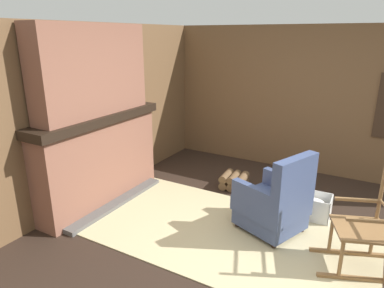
{
  "coord_description": "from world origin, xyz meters",
  "views": [
    {
      "loc": [
        0.85,
        -3.11,
        2.2
      ],
      "look_at": [
        -1.15,
        0.41,
        0.9
      ],
      "focal_mm": 32.0,
      "sensor_mm": 36.0,
      "label": 1
    }
  ],
  "objects_px": {
    "storage_case": "(128,100)",
    "decorative_plate_on_mantel": "(84,105)",
    "armchair": "(274,204)",
    "laundry_basket": "(313,206)",
    "oil_lamp_vase": "(62,114)",
    "firewood_stack": "(234,181)",
    "rocking_chair": "(365,231)"
  },
  "relations": [
    {
      "from": "laundry_basket",
      "to": "decorative_plate_on_mantel",
      "type": "relative_size",
      "value": 1.45
    },
    {
      "from": "storage_case",
      "to": "firewood_stack",
      "type": "bearing_deg",
      "value": 22.57
    },
    {
      "from": "firewood_stack",
      "to": "laundry_basket",
      "type": "bearing_deg",
      "value": -14.91
    },
    {
      "from": "rocking_chair",
      "to": "oil_lamp_vase",
      "type": "distance_m",
      "value": 3.44
    },
    {
      "from": "storage_case",
      "to": "laundry_basket",
      "type": "bearing_deg",
      "value": 6.1
    },
    {
      "from": "armchair",
      "to": "laundry_basket",
      "type": "relative_size",
      "value": 2.33
    },
    {
      "from": "decorative_plate_on_mantel",
      "to": "armchair",
      "type": "bearing_deg",
      "value": 12.69
    },
    {
      "from": "firewood_stack",
      "to": "decorative_plate_on_mantel",
      "type": "distance_m",
      "value": 2.39
    },
    {
      "from": "armchair",
      "to": "decorative_plate_on_mantel",
      "type": "bearing_deg",
      "value": 34.36
    },
    {
      "from": "laundry_basket",
      "to": "storage_case",
      "type": "bearing_deg",
      "value": -173.9
    },
    {
      "from": "armchair",
      "to": "oil_lamp_vase",
      "type": "bearing_deg",
      "value": 42.66
    },
    {
      "from": "firewood_stack",
      "to": "oil_lamp_vase",
      "type": "distance_m",
      "value": 2.59
    },
    {
      "from": "oil_lamp_vase",
      "to": "storage_case",
      "type": "xyz_separation_m",
      "value": [
        0.0,
        1.17,
        -0.02
      ]
    },
    {
      "from": "armchair",
      "to": "oil_lamp_vase",
      "type": "height_order",
      "value": "oil_lamp_vase"
    },
    {
      "from": "firewood_stack",
      "to": "storage_case",
      "type": "distance_m",
      "value": 1.97
    },
    {
      "from": "firewood_stack",
      "to": "oil_lamp_vase",
      "type": "xyz_separation_m",
      "value": [
        -1.45,
        -1.77,
        1.2
      ]
    },
    {
      "from": "storage_case",
      "to": "decorative_plate_on_mantel",
      "type": "relative_size",
      "value": 0.75
    },
    {
      "from": "armchair",
      "to": "oil_lamp_vase",
      "type": "relative_size",
      "value": 3.81
    },
    {
      "from": "laundry_basket",
      "to": "oil_lamp_vase",
      "type": "xyz_separation_m",
      "value": [
        -2.65,
        -1.45,
        1.17
      ]
    },
    {
      "from": "oil_lamp_vase",
      "to": "decorative_plate_on_mantel",
      "type": "relative_size",
      "value": 0.89
    },
    {
      "from": "armchair",
      "to": "rocking_chair",
      "type": "relative_size",
      "value": 0.81
    },
    {
      "from": "armchair",
      "to": "decorative_plate_on_mantel",
      "type": "height_order",
      "value": "decorative_plate_on_mantel"
    },
    {
      "from": "storage_case",
      "to": "decorative_plate_on_mantel",
      "type": "xyz_separation_m",
      "value": [
        -0.02,
        -0.81,
        0.07
      ]
    },
    {
      "from": "rocking_chair",
      "to": "storage_case",
      "type": "bearing_deg",
      "value": -29.89
    },
    {
      "from": "armchair",
      "to": "storage_case",
      "type": "relative_size",
      "value": 4.51
    },
    {
      "from": "rocking_chair",
      "to": "decorative_plate_on_mantel",
      "type": "bearing_deg",
      "value": -15.78
    },
    {
      "from": "rocking_chair",
      "to": "firewood_stack",
      "type": "bearing_deg",
      "value": -52.6
    },
    {
      "from": "storage_case",
      "to": "armchair",
      "type": "bearing_deg",
      "value": -7.0
    },
    {
      "from": "armchair",
      "to": "rocking_chair",
      "type": "distance_m",
      "value": 0.97
    },
    {
      "from": "laundry_basket",
      "to": "rocking_chair",
      "type": "bearing_deg",
      "value": -52.48
    },
    {
      "from": "rocking_chair",
      "to": "storage_case",
      "type": "xyz_separation_m",
      "value": [
        -3.25,
        0.51,
        0.88
      ]
    },
    {
      "from": "storage_case",
      "to": "decorative_plate_on_mantel",
      "type": "bearing_deg",
      "value": -91.43
    }
  ]
}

